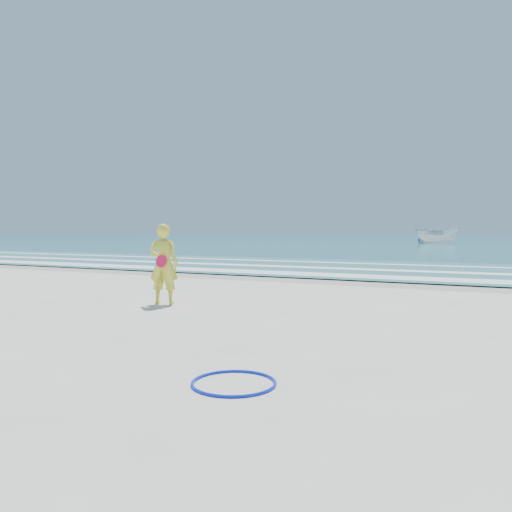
% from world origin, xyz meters
% --- Properties ---
extents(ground, '(400.00, 400.00, 0.00)m').
position_xyz_m(ground, '(0.00, 0.00, 0.00)').
color(ground, silver).
rests_on(ground, ground).
extents(wet_sand, '(400.00, 2.40, 0.00)m').
position_xyz_m(wet_sand, '(0.00, 9.00, 0.00)').
color(wet_sand, '#B2A893').
rests_on(wet_sand, ground).
extents(ocean, '(400.00, 190.00, 0.04)m').
position_xyz_m(ocean, '(0.00, 105.00, 0.02)').
color(ocean, '#19727F').
rests_on(ocean, ground).
extents(shallow, '(400.00, 10.00, 0.01)m').
position_xyz_m(shallow, '(0.00, 14.00, 0.04)').
color(shallow, '#59B7AD').
rests_on(shallow, ocean).
extents(foam_near, '(400.00, 1.40, 0.01)m').
position_xyz_m(foam_near, '(0.00, 10.30, 0.05)').
color(foam_near, white).
rests_on(foam_near, shallow).
extents(foam_mid, '(400.00, 0.90, 0.01)m').
position_xyz_m(foam_mid, '(0.00, 13.20, 0.05)').
color(foam_mid, white).
rests_on(foam_mid, shallow).
extents(foam_far, '(400.00, 0.60, 0.01)m').
position_xyz_m(foam_far, '(0.00, 16.50, 0.05)').
color(foam_far, white).
rests_on(foam_far, shallow).
extents(hoop, '(1.04, 1.04, 0.03)m').
position_xyz_m(hoop, '(2.55, -1.57, 0.02)').
color(hoop, '#0C24DE').
rests_on(hoop, ground).
extents(boat, '(5.32, 3.39, 1.92)m').
position_xyz_m(boat, '(-1.65, 54.52, 1.00)').
color(boat, silver).
rests_on(boat, ocean).
extents(woman, '(0.72, 0.59, 1.72)m').
position_xyz_m(woman, '(-1.46, 2.62, 0.86)').
color(woman, yellow).
rests_on(woman, ground).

